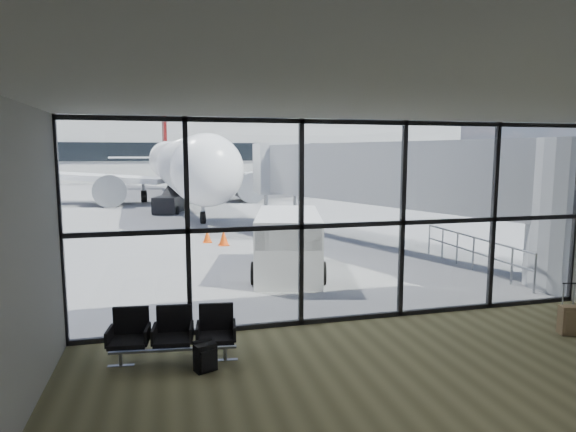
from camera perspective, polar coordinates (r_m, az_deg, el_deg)
name	(u,v)px	position (r m, az deg, el deg)	size (l,w,h in m)	color
ground	(207,190)	(50.18, -9.61, 3.00)	(220.00, 220.00, 0.00)	slate
lounge_shell	(498,244)	(6.55, 23.62, -3.03)	(12.02, 8.01, 4.51)	brown
glass_curtain_wall	(353,223)	(10.76, 7.71, -0.78)	(12.10, 0.12, 4.50)	white
jet_bridge	(403,180)	(19.17, 13.49, 4.19)	(8.00, 16.50, 4.33)	#A5A7AA
apron_railing	(473,248)	(16.74, 21.10, -3.59)	(0.06, 5.46, 1.11)	gray
far_terminal	(190,151)	(71.93, -11.59, 7.61)	(80.00, 12.20, 11.00)	#AEADA9
tree_3	(9,148)	(85.05, -30.14, 7.00)	(4.95, 4.95, 7.12)	#382619
tree_4	(52,144)	(83.64, -26.19, 7.68)	(5.61, 5.61, 8.07)	#382619
tree_5	(93,140)	(82.64, -22.10, 8.33)	(6.27, 6.27, 9.03)	#382619
seating_row	(174,331)	(9.23, -13.40, -13.17)	(2.25, 0.87, 1.00)	gray
backpack	(206,357)	(8.81, -9.74, -16.13)	(0.43, 0.42, 0.55)	black
suitcase	(570,320)	(11.80, 30.43, -10.58)	(0.45, 0.37, 1.09)	olive
airliner	(178,165)	(40.16, -12.90, 5.97)	(31.75, 36.81, 9.48)	white
service_van	(288,243)	(15.14, 0.02, -3.18)	(2.95, 4.74, 1.92)	silver
belt_loader	(170,203)	(31.92, -13.79, 1.54)	(2.40, 4.25, 1.86)	black
traffic_cone_a	(224,238)	(20.07, -7.64, -2.61)	(0.44, 0.44, 0.63)	#FE4F0D
traffic_cone_b	(207,236)	(20.84, -9.54, -2.38)	(0.38, 0.38, 0.55)	#F0500C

